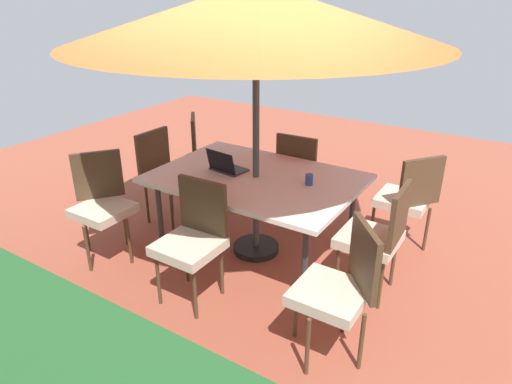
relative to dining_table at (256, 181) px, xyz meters
name	(u,v)px	position (x,y,z in m)	size (l,w,h in m)	color
ground_plane	(256,251)	(0.00, 0.00, -0.74)	(10.00, 10.00, 0.02)	#9E4C38
dining_table	(256,181)	(0.00, 0.00, 0.00)	(1.82, 1.27, 0.78)	silver
patio_umbrella	(256,14)	(0.00, 0.00, 1.42)	(3.05, 3.05, 2.38)	#4C4C4C
chair_southwest	(408,196)	(-1.17, -0.81, -0.18)	(0.58, 0.58, 0.98)	beige
chair_south	(301,171)	(-0.04, -0.84, -0.18)	(0.46, 0.47, 0.98)	beige
chair_southeast	(207,151)	(1.20, -0.81, -0.18)	(0.58, 0.58, 0.98)	beige
chair_west	(377,234)	(-1.16, 0.04, -0.18)	(0.47, 0.46, 0.98)	beige
chair_north	(193,236)	(0.05, 0.85, -0.18)	(0.46, 0.47, 0.98)	beige
chair_northeast	(102,201)	(1.16, 0.80, -0.18)	(0.58, 0.58, 0.98)	beige
chair_northwest	(340,285)	(-1.18, 0.83, -0.18)	(0.59, 0.58, 0.98)	beige
chair_east	(165,172)	(1.16, -0.04, -0.18)	(0.47, 0.46, 0.98)	beige
laptop	(226,167)	(0.30, 0.04, 0.10)	(0.35, 0.28, 0.21)	#2D2D33
cup	(309,180)	(-0.49, -0.09, 0.10)	(0.07, 0.07, 0.09)	#334C99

